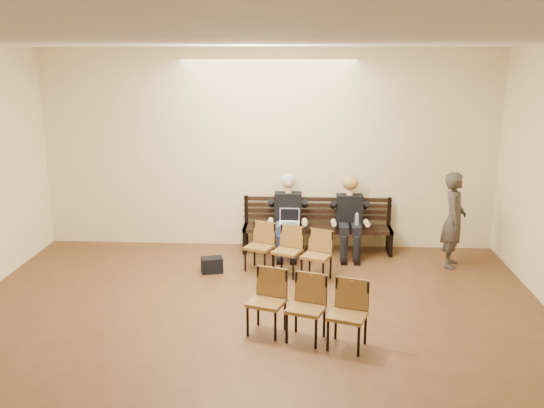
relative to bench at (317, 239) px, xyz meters
The scene contains 11 objects.
ground 4.74m from the bench, 100.75° to the right, with size 10.00×10.00×0.00m, color brown.
room_walls 4.59m from the bench, 102.88° to the right, with size 8.02×10.01×3.51m.
bench is the anchor object (origin of this frame).
seated_man 0.71m from the bench, 166.79° to the right, with size 0.58×0.80×1.39m, color black, non-canonical shape.
seated_woman 0.70m from the bench, 12.36° to the right, with size 0.56×0.77×1.30m, color black, non-canonical shape.
laptop 0.68m from the bench, 145.90° to the right, with size 0.34×0.27×0.25m, color silver.
water_bottle 0.81m from the bench, 27.60° to the right, with size 0.07×0.07×0.22m, color silver.
bag 2.03m from the bench, 146.43° to the right, with size 0.33×0.23×0.24m, color black.
passerby 2.37m from the bench, 15.33° to the right, with size 0.66×0.43×1.81m, color #39342F.
chair_row_front 1.28m from the bench, 112.50° to the right, with size 1.39×0.42×0.77m, color brown.
chair_row_back 3.39m from the bench, 93.31° to the right, with size 1.46×0.44×0.81m, color brown.
Camera 1 is at (0.65, -5.52, 3.43)m, focal length 40.00 mm.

